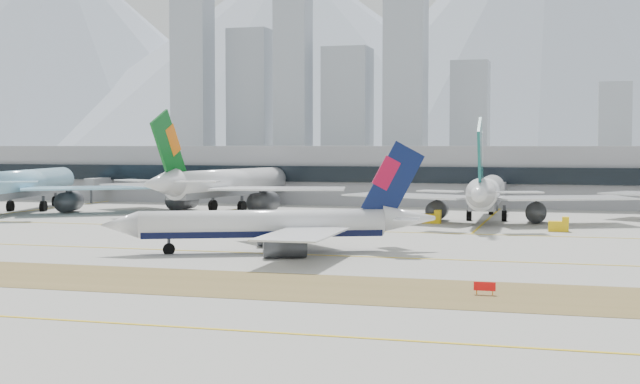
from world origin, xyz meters
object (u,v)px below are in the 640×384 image
(widebody_korean, at_px, (25,185))
(widebody_cathay, at_px, (486,194))
(terminal, at_px, (421,174))
(widebody_eva, at_px, (225,185))
(taxiing_airliner, at_px, (275,225))

(widebody_korean, bearing_deg, widebody_cathay, -100.93)
(widebody_korean, bearing_deg, terminal, -65.98)
(widebody_korean, distance_m, widebody_eva, 45.73)
(widebody_eva, bearing_deg, terminal, -30.33)
(widebody_korean, xyz_separation_m, widebody_eva, (43.59, 13.80, 0.03))
(widebody_korean, height_order, terminal, widebody_korean)
(taxiing_airliner, xyz_separation_m, widebody_cathay, (24.09, 60.71, 1.57))
(widebody_korean, xyz_separation_m, terminal, (81.66, 59.92, 1.45))
(taxiing_airliner, relative_size, terminal, 0.16)
(taxiing_airliner, height_order, widebody_cathay, widebody_cathay)
(widebody_eva, distance_m, terminal, 59.81)
(widebody_korean, xyz_separation_m, widebody_cathay, (104.23, 2.40, -0.62))
(widebody_eva, bearing_deg, taxiing_airliner, -143.91)
(widebody_eva, xyz_separation_m, widebody_cathay, (60.64, -11.40, -0.65))
(widebody_cathay, distance_m, terminal, 61.82)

